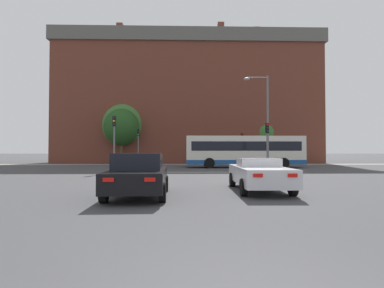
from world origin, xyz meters
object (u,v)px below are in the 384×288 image
object	(u,v)px
traffic_light_far_right	(242,143)
car_roadster_right	(259,174)
bus_crossing_lead	(244,151)
traffic_light_far_left	(138,141)
street_lamp_junction	(264,113)
pedestrian_waiting	(259,156)
traffic_light_near_right	(267,139)
car_saloon_left	(139,175)
traffic_light_near_left	(114,135)

from	to	relation	value
traffic_light_far_right	car_roadster_right	bearing A→B (deg)	-99.43
traffic_light_far_right	bus_crossing_lead	bearing A→B (deg)	-99.37
traffic_light_far_left	street_lamp_junction	distance (m)	17.12
traffic_light_far_right	pedestrian_waiting	world-z (taller)	traffic_light_far_right
traffic_light_near_right	street_lamp_junction	size ratio (longest dim) A/B	0.50
traffic_light_far_right	pedestrian_waiting	xyz separation A→B (m)	(2.35, 1.10, -1.57)
car_roadster_right	pedestrian_waiting	xyz separation A→B (m)	(6.30, 24.94, 0.33)
traffic_light_near_right	pedestrian_waiting	xyz separation A→B (m)	(2.74, 13.47, -1.60)
car_saloon_left	traffic_light_near_left	bearing A→B (deg)	105.34
car_roadster_right	street_lamp_junction	bearing A→B (deg)	75.20
traffic_light_far_left	pedestrian_waiting	bearing A→B (deg)	4.45
traffic_light_near_right	street_lamp_junction	bearing A→B (deg)	135.43
bus_crossing_lead	pedestrian_waiting	world-z (taller)	bus_crossing_lead
traffic_light_near_right	car_saloon_left	bearing A→B (deg)	-122.76
car_saloon_left	traffic_light_near_left	size ratio (longest dim) A/B	1.01
car_roadster_right	traffic_light_near_right	size ratio (longest dim) A/B	1.24
car_roadster_right	traffic_light_near_left	distance (m)	14.03
bus_crossing_lead	traffic_light_near_right	bearing A→B (deg)	-173.96
traffic_light_far_left	street_lamp_junction	xyz separation A→B (m)	(11.97, -12.10, 1.80)
car_roadster_right	pedestrian_waiting	bearing A→B (deg)	77.03
car_roadster_right	pedestrian_waiting	world-z (taller)	pedestrian_waiting
car_roadster_right	traffic_light_far_left	size ratio (longest dim) A/B	1.12
bus_crossing_lead	traffic_light_far_right	xyz separation A→B (m)	(1.04, 6.29, 0.92)
car_saloon_left	traffic_light_near_left	world-z (taller)	traffic_light_near_left
traffic_light_far_left	car_roadster_right	bearing A→B (deg)	-70.07
traffic_light_far_right	traffic_light_near_left	bearing A→B (deg)	-134.01
traffic_light_near_right	bus_crossing_lead	bearing A→B (deg)	96.04
car_roadster_right	traffic_light_far_left	bearing A→B (deg)	111.14
bus_crossing_lead	street_lamp_junction	size ratio (longest dim) A/B	1.50
traffic_light_far_right	street_lamp_junction	bearing A→B (deg)	-92.86
street_lamp_junction	pedestrian_waiting	xyz separation A→B (m)	(2.95, 13.26, -3.65)
traffic_light_near_left	traffic_light_far_right	xyz separation A→B (m)	(12.46, 12.90, -0.31)
traffic_light_near_left	traffic_light_far_left	world-z (taller)	traffic_light_near_left
pedestrian_waiting	car_saloon_left	bearing A→B (deg)	-30.13
traffic_light_far_left	car_saloon_left	bearing A→B (deg)	-81.23
car_roadster_right	street_lamp_junction	world-z (taller)	street_lamp_junction
traffic_light_near_left	pedestrian_waiting	distance (m)	20.47
car_saloon_left	traffic_light_far_right	world-z (taller)	traffic_light_far_right
car_roadster_right	bus_crossing_lead	xyz separation A→B (m)	(2.92, 17.55, 0.98)
street_lamp_junction	pedestrian_waiting	world-z (taller)	street_lamp_junction
pedestrian_waiting	traffic_light_far_right	bearing A→B (deg)	-72.21
car_saloon_left	pedestrian_waiting	xyz separation A→B (m)	(11.03, 26.36, 0.25)
traffic_light_far_left	traffic_light_far_right	distance (m)	12.58
bus_crossing_lead	traffic_light_near_right	world-z (taller)	traffic_light_near_right
traffic_light_near_right	traffic_light_far_right	world-z (taller)	traffic_light_near_right
traffic_light_far_right	pedestrian_waiting	bearing A→B (deg)	25.21
car_roadster_right	bus_crossing_lead	world-z (taller)	bus_crossing_lead
car_roadster_right	pedestrian_waiting	size ratio (longest dim) A/B	2.75
traffic_light_near_right	pedestrian_waiting	world-z (taller)	traffic_light_near_right
car_saloon_left	car_roadster_right	bearing A→B (deg)	15.06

